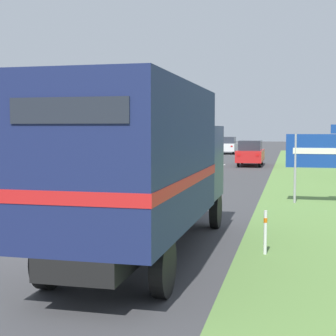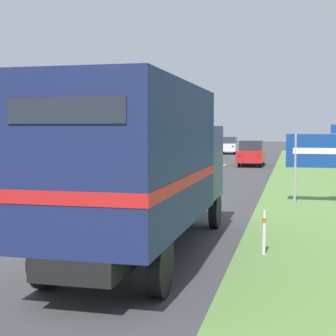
{
  "view_description": "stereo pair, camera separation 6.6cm",
  "coord_description": "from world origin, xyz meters",
  "px_view_note": "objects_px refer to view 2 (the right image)",
  "views": [
    {
      "loc": [
        4.8,
        -10.45,
        2.69
      ],
      "look_at": [
        0.3,
        8.45,
        1.2
      ],
      "focal_mm": 55.0,
      "sensor_mm": 36.0,
      "label": 1
    },
    {
      "loc": [
        4.86,
        -10.44,
        2.69
      ],
      "look_at": [
        0.3,
        8.45,
        1.2
      ],
      "focal_mm": 55.0,
      "sensor_mm": 36.0,
      "label": 2
    }
  ],
  "objects_px": {
    "highway_sign": "(320,153)",
    "lead_car_red_ahead": "(251,153)",
    "lead_car_white": "(163,159)",
    "lead_car_white_ahead": "(229,145)",
    "delineator_post": "(264,231)",
    "horse_trailer_truck": "(143,163)"
  },
  "relations": [
    {
      "from": "horse_trailer_truck",
      "to": "lead_car_red_ahead",
      "type": "bearing_deg",
      "value": 89.72
    },
    {
      "from": "lead_car_white_ahead",
      "to": "highway_sign",
      "type": "distance_m",
      "value": 36.7
    },
    {
      "from": "lead_car_white",
      "to": "highway_sign",
      "type": "distance_m",
      "value": 11.4
    },
    {
      "from": "horse_trailer_truck",
      "to": "highway_sign",
      "type": "height_order",
      "value": "horse_trailer_truck"
    },
    {
      "from": "highway_sign",
      "to": "delineator_post",
      "type": "height_order",
      "value": "highway_sign"
    },
    {
      "from": "lead_car_red_ahead",
      "to": "lead_car_white_ahead",
      "type": "bearing_deg",
      "value": 102.08
    },
    {
      "from": "lead_car_white",
      "to": "lead_car_red_ahead",
      "type": "relative_size",
      "value": 0.95
    },
    {
      "from": "lead_car_white",
      "to": "lead_car_red_ahead",
      "type": "distance_m",
      "value": 11.09
    },
    {
      "from": "lead_car_white",
      "to": "highway_sign",
      "type": "relative_size",
      "value": 1.54
    },
    {
      "from": "lead_car_white",
      "to": "lead_car_red_ahead",
      "type": "xyz_separation_m",
      "value": [
        4.0,
        10.34,
        -0.1
      ]
    },
    {
      "from": "highway_sign",
      "to": "lead_car_red_ahead",
      "type": "bearing_deg",
      "value": 101.62
    },
    {
      "from": "lead_car_red_ahead",
      "to": "lead_car_white",
      "type": "bearing_deg",
      "value": -111.14
    },
    {
      "from": "horse_trailer_truck",
      "to": "lead_car_white_ahead",
      "type": "bearing_deg",
      "value": 94.56
    },
    {
      "from": "lead_car_red_ahead",
      "to": "delineator_post",
      "type": "distance_m",
      "value": 26.73
    },
    {
      "from": "horse_trailer_truck",
      "to": "lead_car_red_ahead",
      "type": "distance_m",
      "value": 27.49
    },
    {
      "from": "lead_car_white",
      "to": "delineator_post",
      "type": "xyz_separation_m",
      "value": [
        6.31,
        -16.28,
        -0.53
      ]
    },
    {
      "from": "lead_car_white",
      "to": "horse_trailer_truck",
      "type": "bearing_deg",
      "value": -77.28
    },
    {
      "from": "horse_trailer_truck",
      "to": "lead_car_white",
      "type": "bearing_deg",
      "value": 102.72
    },
    {
      "from": "highway_sign",
      "to": "lead_car_white_ahead",
      "type": "bearing_deg",
      "value": 101.84
    },
    {
      "from": "lead_car_white",
      "to": "lead_car_white_ahead",
      "type": "xyz_separation_m",
      "value": [
        0.29,
        27.65,
        -0.11
      ]
    },
    {
      "from": "delineator_post",
      "to": "lead_car_white_ahead",
      "type": "bearing_deg",
      "value": 97.8
    },
    {
      "from": "lead_car_red_ahead",
      "to": "delineator_post",
      "type": "height_order",
      "value": "lead_car_red_ahead"
    }
  ]
}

